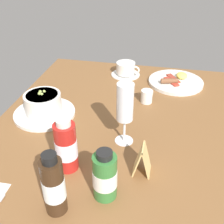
# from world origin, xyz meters

# --- Properties ---
(ground_plane) EXTENTS (1.10, 0.84, 0.03)m
(ground_plane) POSITION_xyz_m (0.00, 0.00, -0.01)
(ground_plane) COLOR brown
(porridge_bowl) EXTENTS (0.22, 0.22, 0.09)m
(porridge_bowl) POSITION_xyz_m (-0.03, -0.27, 0.04)
(porridge_bowl) COLOR silver
(porridge_bowl) RESTS_ON ground_plane
(coffee_cup) EXTENTS (0.13, 0.14, 0.06)m
(coffee_cup) POSITION_xyz_m (-0.42, -0.03, 0.03)
(coffee_cup) COLOR silver
(coffee_cup) RESTS_ON ground_plane
(creamer_jug) EXTENTS (0.05, 0.05, 0.06)m
(creamer_jug) POSITION_xyz_m (-0.19, 0.09, 0.03)
(creamer_jug) COLOR silver
(creamer_jug) RESTS_ON ground_plane
(wine_glass) EXTENTS (0.06, 0.06, 0.20)m
(wine_glass) POSITION_xyz_m (0.06, 0.04, 0.13)
(wine_glass) COLOR white
(wine_glass) RESTS_ON ground_plane
(sauce_bottle_brown) EXTENTS (0.05, 0.05, 0.17)m
(sauce_bottle_brown) POSITION_xyz_m (0.36, -0.07, 0.08)
(sauce_bottle_brown) COLOR #382314
(sauce_bottle_brown) RESTS_ON ground_plane
(sauce_bottle_red) EXTENTS (0.06, 0.06, 0.16)m
(sauce_bottle_red) POSITION_xyz_m (0.21, -0.09, 0.07)
(sauce_bottle_red) COLOR #B21E19
(sauce_bottle_red) RESTS_ON ground_plane
(sauce_bottle_green) EXTENTS (0.06, 0.06, 0.14)m
(sauce_bottle_green) POSITION_xyz_m (0.29, 0.03, 0.06)
(sauce_bottle_green) COLOR #337233
(sauce_bottle_green) RESTS_ON ground_plane
(breakfast_plate) EXTENTS (0.24, 0.24, 0.04)m
(breakfast_plate) POSITION_xyz_m (-0.38, 0.20, 0.01)
(breakfast_plate) COLOR silver
(breakfast_plate) RESTS_ON ground_plane
(menu_card) EXTENTS (0.05, 0.05, 0.09)m
(menu_card) POSITION_xyz_m (0.19, 0.11, 0.04)
(menu_card) COLOR tan
(menu_card) RESTS_ON ground_plane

